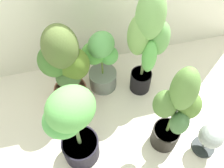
% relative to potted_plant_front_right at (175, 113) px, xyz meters
% --- Properties ---
extents(ground_plane, '(8.00, 8.00, 0.00)m').
position_rel_potted_plant_front_right_xyz_m(ground_plane, '(-0.32, 0.15, -0.48)').
color(ground_plane, silver).
rests_on(ground_plane, ground).
extents(potted_plant_front_right, '(0.37, 0.28, 0.92)m').
position_rel_potted_plant_front_right_xyz_m(potted_plant_front_right, '(0.00, 0.00, 0.00)').
color(potted_plant_front_right, black).
rests_on(potted_plant_front_right, ground).
extents(potted_plant_back_right, '(0.37, 0.27, 1.05)m').
position_rel_potted_plant_front_right_xyz_m(potted_plant_back_right, '(-0.02, 0.55, 0.13)').
color(potted_plant_back_right, black).
rests_on(potted_plant_back_right, ground).
extents(potted_plant_back_left, '(0.44, 0.36, 0.86)m').
position_rel_potted_plant_front_right_xyz_m(potted_plant_back_left, '(-0.65, 0.57, 0.00)').
color(potted_plant_back_left, '#90533E').
rests_on(potted_plant_back_left, ground).
extents(potted_plant_back_center, '(0.35, 0.30, 0.64)m').
position_rel_potted_plant_front_right_xyz_m(potted_plant_back_center, '(-0.35, 0.67, -0.15)').
color(potted_plant_back_center, slate).
rests_on(potted_plant_back_center, ground).
extents(potted_plant_front_left, '(0.41, 0.37, 0.83)m').
position_rel_potted_plant_front_right_xyz_m(potted_plant_front_left, '(-0.67, 0.07, -0.01)').
color(potted_plant_front_left, black).
rests_on(potted_plant_front_left, ground).
extents(floor_fan, '(0.20, 0.20, 0.31)m').
position_rel_potted_plant_front_right_xyz_m(floor_fan, '(0.29, -0.13, -0.28)').
color(floor_fan, black).
rests_on(floor_fan, ground).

